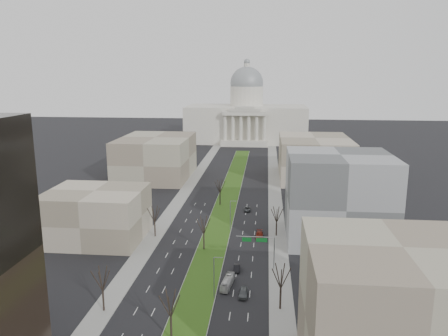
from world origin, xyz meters
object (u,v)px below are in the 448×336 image
Objects in this scene: car_black at (237,268)px; car_grey_far at (247,209)px; box_van at (227,282)px; car_red at (259,235)px; car_grey_near at (243,293)px.

car_black is 46.09m from car_grey_far.
car_red is at bearing 85.37° from box_van.
box_van is at bearing -95.90° from car_grey_far.
car_grey_far is at bearing 95.44° from box_van.
car_black is 0.55× the size of box_van.
car_red reaches higher than car_grey_far.
car_grey_near reaches higher than car_red.
car_red reaches higher than car_black.
car_black is 0.81× the size of car_red.
car_grey_far is 54.05m from box_van.
box_van reaches higher than car_red.
car_grey_far is (0.35, 46.09, -0.05)m from car_black.
car_black is at bearing 86.78° from box_van.
box_van is (-1.49, -7.93, 0.36)m from car_black.
box_van reaches higher than car_grey_far.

